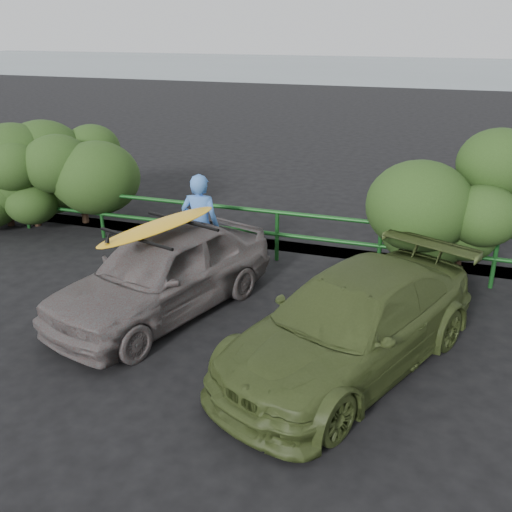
{
  "coord_description": "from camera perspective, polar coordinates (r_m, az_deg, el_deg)",
  "views": [
    {
      "loc": [
        4.02,
        -5.1,
        4.38
      ],
      "look_at": [
        1.38,
        2.62,
        1.05
      ],
      "focal_mm": 40.0,
      "sensor_mm": 36.0,
      "label": 1
    }
  ],
  "objects": [
    {
      "name": "shrub_left",
      "position": [
        14.1,
        -20.71,
        7.35
      ],
      "size": [
        3.2,
        2.4,
        2.23
      ],
      "primitive_type": null,
      "color": "#294619",
      "rests_on": "ground"
    },
    {
      "name": "surfboard",
      "position": [
        8.94,
        -9.62,
        3.01
      ],
      "size": [
        1.21,
        2.49,
        0.07
      ],
      "primitive_type": "ellipsoid",
      "rotation": [
        0.0,
        0.0,
        -0.3
      ],
      "color": "yellow",
      "rests_on": "roof_rack"
    },
    {
      "name": "roof_rack",
      "position": [
        8.96,
        -9.6,
        2.64
      ],
      "size": [
        1.77,
        1.47,
        0.05
      ],
      "primitive_type": null,
      "rotation": [
        0.0,
        0.0,
        -0.3
      ],
      "color": "black",
      "rests_on": "sedan"
    },
    {
      "name": "man",
      "position": [
        10.45,
        -5.58,
        3.02
      ],
      "size": [
        0.75,
        0.53,
        1.93
      ],
      "primitive_type": "imported",
      "rotation": [
        0.0,
        0.0,
        3.25
      ],
      "color": "#467CD2",
      "rests_on": "ground"
    },
    {
      "name": "ocean",
      "position": [
        65.37,
        16.09,
        17.51
      ],
      "size": [
        200.0,
        200.0,
        0.0
      ],
      "primitive_type": "plane",
      "color": "slate",
      "rests_on": "ground"
    },
    {
      "name": "guardrail",
      "position": [
        11.54,
        -2.65,
        2.61
      ],
      "size": [
        14.0,
        0.08,
        1.04
      ],
      "primitive_type": null,
      "color": "#144718",
      "rests_on": "ground"
    },
    {
      "name": "shrub_right",
      "position": [
        11.09,
        23.22,
        4.17
      ],
      "size": [
        3.2,
        2.4,
        2.58
      ],
      "primitive_type": null,
      "color": "#294619",
      "rests_on": "ground"
    },
    {
      "name": "olive_vehicle",
      "position": [
        7.8,
        9.5,
        -6.66
      ],
      "size": [
        3.53,
        4.87,
        1.31
      ],
      "primitive_type": "imported",
      "rotation": [
        0.0,
        0.0,
        -0.42
      ],
      "color": "#3B4920",
      "rests_on": "ground"
    },
    {
      "name": "ground",
      "position": [
        7.83,
        -16.37,
        -12.84
      ],
      "size": [
        80.0,
        80.0,
        0.0
      ],
      "primitive_type": "plane",
      "color": "black"
    },
    {
      "name": "sedan",
      "position": [
        9.23,
        -9.31,
        -1.62
      ],
      "size": [
        2.8,
        4.42,
        1.4
      ],
      "primitive_type": "imported",
      "rotation": [
        0.0,
        0.0,
        -0.3
      ],
      "color": "#5E5554",
      "rests_on": "ground"
    }
  ]
}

